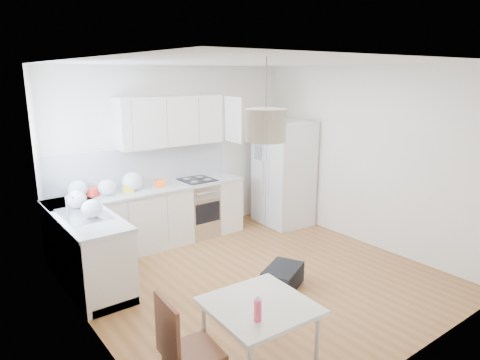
# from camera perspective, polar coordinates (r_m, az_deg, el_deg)

# --- Properties ---
(floor) EXTENTS (4.20, 4.20, 0.00)m
(floor) POSITION_cam_1_polar(r_m,az_deg,el_deg) (5.70, 2.41, -12.86)
(floor) COLOR brown
(floor) RESTS_ON ground
(ceiling) EXTENTS (4.20, 4.20, 0.00)m
(ceiling) POSITION_cam_1_polar(r_m,az_deg,el_deg) (5.09, 2.73, 15.39)
(ceiling) COLOR white
(ceiling) RESTS_ON wall_back
(wall_back) EXTENTS (4.20, 0.00, 4.20)m
(wall_back) POSITION_cam_1_polar(r_m,az_deg,el_deg) (6.95, -8.53, 3.67)
(wall_back) COLOR silver
(wall_back) RESTS_ON floor
(wall_left) EXTENTS (0.00, 4.20, 4.20)m
(wall_left) POSITION_cam_1_polar(r_m,az_deg,el_deg) (4.27, -19.83, -3.53)
(wall_left) COLOR silver
(wall_left) RESTS_ON floor
(wall_right) EXTENTS (0.00, 4.20, 4.20)m
(wall_right) POSITION_cam_1_polar(r_m,az_deg,el_deg) (6.74, 16.50, 2.93)
(wall_right) COLOR silver
(wall_right) RESTS_ON floor
(window_glassblock) EXTENTS (0.02, 1.00, 1.00)m
(window_glassblock) POSITION_cam_1_polar(r_m,az_deg,el_deg) (5.27, -23.86, 3.79)
(window_glassblock) COLOR #BFE0F9
(window_glassblock) RESTS_ON wall_left
(cabinets_back) EXTENTS (3.00, 0.60, 0.88)m
(cabinets_back) POSITION_cam_1_polar(r_m,az_deg,el_deg) (6.66, -11.55, -5.02)
(cabinets_back) COLOR silver
(cabinets_back) RESTS_ON floor
(cabinets_left) EXTENTS (0.60, 1.80, 0.88)m
(cabinets_left) POSITION_cam_1_polar(r_m,az_deg,el_deg) (5.73, -19.87, -8.74)
(cabinets_left) COLOR silver
(cabinets_left) RESTS_ON floor
(counter_back) EXTENTS (3.02, 0.64, 0.04)m
(counter_back) POSITION_cam_1_polar(r_m,az_deg,el_deg) (6.52, -11.75, -1.20)
(counter_back) COLOR #B8BABD
(counter_back) RESTS_ON cabinets_back
(counter_left) EXTENTS (0.64, 1.82, 0.04)m
(counter_left) POSITION_cam_1_polar(r_m,az_deg,el_deg) (5.58, -20.26, -4.37)
(counter_left) COLOR #B8BABD
(counter_left) RESTS_ON cabinets_left
(backsplash_back) EXTENTS (3.00, 0.01, 0.58)m
(backsplash_back) POSITION_cam_1_polar(r_m,az_deg,el_deg) (6.71, -12.96, 1.89)
(backsplash_back) COLOR silver
(backsplash_back) RESTS_ON wall_back
(backsplash_left) EXTENTS (0.01, 1.80, 0.58)m
(backsplash_left) POSITION_cam_1_polar(r_m,az_deg,el_deg) (5.43, -23.49, -1.76)
(backsplash_left) COLOR silver
(backsplash_left) RESTS_ON wall_left
(upper_cabinets) EXTENTS (1.70, 0.32, 0.75)m
(upper_cabinets) POSITION_cam_1_polar(r_m,az_deg,el_deg) (6.67, -9.17, 7.78)
(upper_cabinets) COLOR silver
(upper_cabinets) RESTS_ON wall_back
(range_oven) EXTENTS (0.50, 0.61, 0.88)m
(range_oven) POSITION_cam_1_polar(r_m,az_deg,el_deg) (7.01, -5.65, -3.82)
(range_oven) COLOR silver
(range_oven) RESTS_ON floor
(sink) EXTENTS (0.50, 0.80, 0.16)m
(sink) POSITION_cam_1_polar(r_m,az_deg,el_deg) (5.53, -20.12, -4.36)
(sink) COLOR silver
(sink) RESTS_ON counter_left
(refrigerator) EXTENTS (0.93, 0.96, 1.82)m
(refrigerator) POSITION_cam_1_polar(r_m,az_deg,el_deg) (7.48, 5.87, 1.04)
(refrigerator) COLOR silver
(refrigerator) RESTS_ON floor
(dining_table) EXTENTS (0.88, 0.88, 0.66)m
(dining_table) POSITION_cam_1_polar(r_m,az_deg,el_deg) (3.84, 2.61, -17.07)
(dining_table) COLOR beige
(dining_table) RESTS_ON floor
(dining_chair) EXTENTS (0.44, 0.44, 0.97)m
(dining_chair) POSITION_cam_1_polar(r_m,az_deg,el_deg) (3.59, -6.32, -21.62)
(dining_chair) COLOR #532D19
(dining_chair) RESTS_ON floor
(drink_bottle) EXTENTS (0.07, 0.07, 0.22)m
(drink_bottle) POSITION_cam_1_polar(r_m,az_deg,el_deg) (3.53, 2.38, -16.70)
(drink_bottle) COLOR #E43F61
(drink_bottle) RESTS_ON dining_table
(gym_bag) EXTENTS (0.67, 0.58, 0.26)m
(gym_bag) POSITION_cam_1_polar(r_m,az_deg,el_deg) (5.44, 5.72, -12.78)
(gym_bag) COLOR black
(gym_bag) RESTS_ON floor
(pendant_lamp) EXTENTS (0.38, 0.38, 0.25)m
(pendant_lamp) POSITION_cam_1_polar(r_m,az_deg,el_deg) (3.38, 3.42, 7.30)
(pendant_lamp) COLOR #C5B397
(pendant_lamp) RESTS_ON ceiling
(grocery_bag_a) EXTENTS (0.27, 0.23, 0.24)m
(grocery_bag_a) POSITION_cam_1_polar(r_m,az_deg,el_deg) (6.23, -20.81, -1.20)
(grocery_bag_a) COLOR silver
(grocery_bag_a) RESTS_ON counter_back
(grocery_bag_b) EXTENTS (0.26, 0.22, 0.23)m
(grocery_bag_b) POSITION_cam_1_polar(r_m,az_deg,el_deg) (6.24, -17.30, -0.95)
(grocery_bag_b) COLOR silver
(grocery_bag_b) RESTS_ON counter_back
(grocery_bag_c) EXTENTS (0.31, 0.26, 0.28)m
(grocery_bag_c) POSITION_cam_1_polar(r_m,az_deg,el_deg) (6.39, -14.10, -0.17)
(grocery_bag_c) COLOR silver
(grocery_bag_c) RESTS_ON counter_back
(grocery_bag_d) EXTENTS (0.25, 0.21, 0.23)m
(grocery_bag_d) POSITION_cam_1_polar(r_m,az_deg,el_deg) (5.79, -20.95, -2.42)
(grocery_bag_d) COLOR silver
(grocery_bag_d) RESTS_ON counter_back
(grocery_bag_e) EXTENTS (0.25, 0.21, 0.22)m
(grocery_bag_e) POSITION_cam_1_polar(r_m,az_deg,el_deg) (5.33, -19.14, -3.63)
(grocery_bag_e) COLOR silver
(grocery_bag_e) RESTS_ON counter_left
(snack_orange) EXTENTS (0.17, 0.11, 0.11)m
(snack_orange) POSITION_cam_1_polar(r_m,az_deg,el_deg) (6.54, -10.68, -0.44)
(snack_orange) COLOR #E95714
(snack_orange) RESTS_ON counter_back
(snack_yellow) EXTENTS (0.16, 0.12, 0.10)m
(snack_yellow) POSITION_cam_1_polar(r_m,az_deg,el_deg) (6.34, -14.67, -1.14)
(snack_yellow) COLOR gold
(snack_yellow) RESTS_ON counter_back
(snack_red) EXTENTS (0.19, 0.18, 0.11)m
(snack_red) POSITION_cam_1_polar(r_m,az_deg,el_deg) (6.29, -18.98, -1.52)
(snack_red) COLOR red
(snack_red) RESTS_ON counter_back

